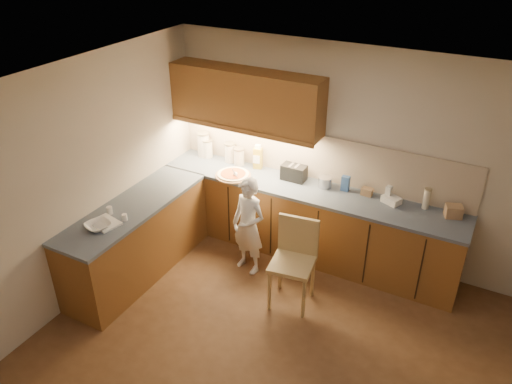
% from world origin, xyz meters
% --- Properties ---
extents(room, '(4.54, 4.50, 2.62)m').
position_xyz_m(room, '(0.00, 0.00, 1.68)').
color(room, '#53341C').
rests_on(room, ground).
extents(l_counter, '(3.77, 2.62, 0.92)m').
position_xyz_m(l_counter, '(-0.92, 1.25, 0.46)').
color(l_counter, brown).
rests_on(l_counter, ground).
extents(backsplash, '(3.75, 0.02, 0.58)m').
position_xyz_m(backsplash, '(-0.38, 1.99, 1.21)').
color(backsplash, '#BEAB93').
rests_on(backsplash, l_counter).
extents(upper_cabinets, '(1.95, 0.36, 0.73)m').
position_xyz_m(upper_cabinets, '(-1.27, 1.82, 1.85)').
color(upper_cabinets, brown).
rests_on(upper_cabinets, ground).
extents(pizza_on_board, '(0.45, 0.45, 0.18)m').
position_xyz_m(pizza_on_board, '(-1.31, 1.55, 0.94)').
color(pizza_on_board, '#AA8055').
rests_on(pizza_on_board, l_counter).
extents(child, '(0.50, 0.38, 1.22)m').
position_xyz_m(child, '(-0.82, 1.06, 0.61)').
color(child, white).
rests_on(child, ground).
extents(wooden_chair, '(0.50, 0.50, 0.99)m').
position_xyz_m(wooden_chair, '(-0.13, 0.83, 0.58)').
color(wooden_chair, tan).
rests_on(wooden_chair, ground).
extents(mixing_bowl, '(0.32, 0.32, 0.06)m').
position_xyz_m(mixing_bowl, '(-1.95, -0.13, 0.95)').
color(mixing_bowl, white).
rests_on(mixing_bowl, l_counter).
extents(canister_a, '(0.17, 0.17, 0.34)m').
position_xyz_m(canister_a, '(-1.96, 1.88, 1.09)').
color(canister_a, silver).
rests_on(canister_a, l_counter).
extents(canister_b, '(0.14, 0.14, 0.25)m').
position_xyz_m(canister_b, '(-1.90, 1.87, 1.05)').
color(canister_b, white).
rests_on(canister_b, l_counter).
extents(canister_c, '(0.14, 0.14, 0.27)m').
position_xyz_m(canister_c, '(-1.56, 1.89, 1.05)').
color(canister_c, white).
rests_on(canister_c, l_counter).
extents(canister_d, '(0.14, 0.14, 0.23)m').
position_xyz_m(canister_d, '(-1.41, 1.87, 1.04)').
color(canister_d, beige).
rests_on(canister_d, l_counter).
extents(oil_jug, '(0.12, 0.10, 0.32)m').
position_xyz_m(oil_jug, '(-1.14, 1.89, 1.07)').
color(oil_jug, '#B09423').
rests_on(oil_jug, l_counter).
extents(toaster, '(0.30, 0.17, 0.20)m').
position_xyz_m(toaster, '(-0.61, 1.82, 1.02)').
color(toaster, black).
rests_on(toaster, l_counter).
extents(steel_pot, '(0.17, 0.17, 0.13)m').
position_xyz_m(steel_pot, '(-0.20, 1.83, 0.99)').
color(steel_pot, '#B3B2B7').
rests_on(steel_pot, l_counter).
extents(blue_box, '(0.09, 0.07, 0.18)m').
position_xyz_m(blue_box, '(0.04, 1.86, 1.01)').
color(blue_box, '#33589A').
rests_on(blue_box, l_counter).
extents(card_box_a, '(0.13, 0.09, 0.09)m').
position_xyz_m(card_box_a, '(0.30, 1.87, 0.96)').
color(card_box_a, '#A27E57').
rests_on(card_box_a, l_counter).
extents(white_bottle, '(0.07, 0.07, 0.19)m').
position_xyz_m(white_bottle, '(0.55, 1.86, 1.01)').
color(white_bottle, silver).
rests_on(white_bottle, l_counter).
extents(flat_pack, '(0.24, 0.21, 0.08)m').
position_xyz_m(flat_pack, '(0.60, 1.83, 0.96)').
color(flat_pack, silver).
rests_on(flat_pack, l_counter).
extents(tall_jar, '(0.08, 0.08, 0.25)m').
position_xyz_m(tall_jar, '(0.97, 1.89, 1.05)').
color(tall_jar, silver).
rests_on(tall_jar, l_counter).
extents(card_box_b, '(0.21, 0.19, 0.14)m').
position_xyz_m(card_box_b, '(1.27, 1.85, 0.99)').
color(card_box_b, tan).
rests_on(card_box_b, l_counter).
extents(dough_cloth, '(0.35, 0.30, 0.02)m').
position_xyz_m(dough_cloth, '(-1.95, -0.04, 0.93)').
color(dough_cloth, white).
rests_on(dough_cloth, l_counter).
extents(spice_jar_a, '(0.07, 0.07, 0.09)m').
position_xyz_m(spice_jar_a, '(-2.05, 0.14, 0.96)').
color(spice_jar_a, silver).
rests_on(spice_jar_a, l_counter).
extents(spice_jar_b, '(0.07, 0.07, 0.07)m').
position_xyz_m(spice_jar_b, '(-1.81, 0.12, 0.96)').
color(spice_jar_b, white).
rests_on(spice_jar_b, l_counter).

